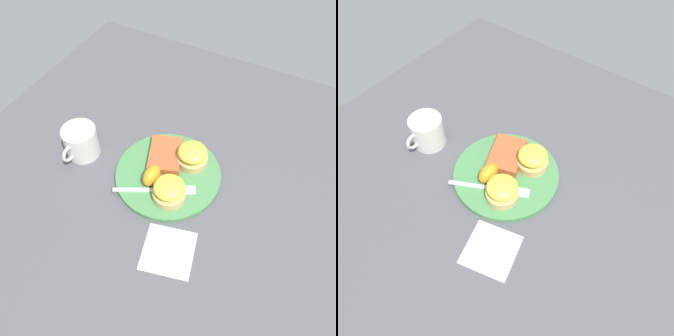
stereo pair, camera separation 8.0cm
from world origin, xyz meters
TOP-DOWN VIEW (x-y plane):
  - ground_plane at (0.00, 0.00)m, footprint 1.10×1.10m
  - plate at (0.00, 0.00)m, footprint 0.26×0.26m
  - sandwich_benedict_left at (0.06, 0.03)m, footprint 0.08×0.08m
  - sandwich_benedict_right at (-0.06, 0.04)m, footprint 0.08×0.08m
  - hashbrown_patty at (-0.04, -0.03)m, footprint 0.13×0.12m
  - orange_wedge at (0.04, -0.02)m, footprint 0.06×0.04m
  - fork at (0.06, 0.01)m, footprint 0.11×0.18m
  - cup at (0.03, -0.24)m, footprint 0.12×0.09m
  - napkin at (0.18, 0.09)m, footprint 0.13×0.13m

SIDE VIEW (x-z plane):
  - ground_plane at x=0.00m, z-range 0.00..0.00m
  - napkin at x=0.18m, z-range 0.00..0.00m
  - plate at x=0.00m, z-range 0.00..0.01m
  - fork at x=0.06m, z-range 0.01..0.02m
  - hashbrown_patty at x=-0.04m, z-range 0.01..0.03m
  - orange_wedge at x=0.04m, z-range 0.01..0.06m
  - sandwich_benedict_left at x=0.06m, z-range 0.01..0.07m
  - sandwich_benedict_right at x=-0.06m, z-range 0.01..0.07m
  - cup at x=0.03m, z-range 0.00..0.08m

